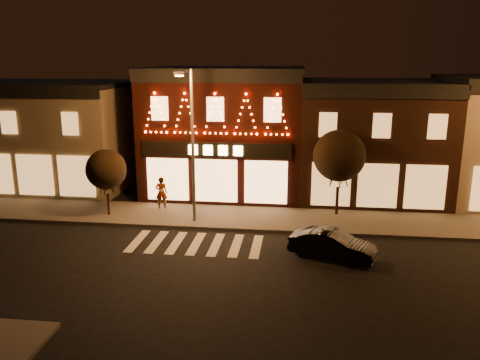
# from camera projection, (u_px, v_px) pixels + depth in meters

# --- Properties ---
(ground) EXTENTS (120.00, 120.00, 0.00)m
(ground) POSITION_uv_depth(u_px,v_px,m) (176.00, 280.00, 20.13)
(ground) COLOR black
(ground) RESTS_ON ground
(sidewalk_far) EXTENTS (44.00, 4.00, 0.15)m
(sidewalk_far) POSITION_uv_depth(u_px,v_px,m) (245.00, 218.00, 27.56)
(sidewalk_far) COLOR #47423D
(sidewalk_far) RESTS_ON ground
(building_left) EXTENTS (12.20, 8.28, 7.30)m
(building_left) POSITION_uv_depth(u_px,v_px,m) (44.00, 134.00, 34.23)
(building_left) COLOR #766B54
(building_left) RESTS_ON ground
(building_pulp) EXTENTS (10.20, 8.34, 8.30)m
(building_pulp) POSITION_uv_depth(u_px,v_px,m) (226.00, 130.00, 32.53)
(building_pulp) COLOR black
(building_pulp) RESTS_ON ground
(building_right_a) EXTENTS (9.20, 8.28, 7.50)m
(building_right_a) POSITION_uv_depth(u_px,v_px,m) (371.00, 139.00, 31.50)
(building_right_a) COLOR #331B11
(building_right_a) RESTS_ON ground
(streetlamp_mid) EXTENTS (0.56, 1.88, 8.20)m
(streetlamp_mid) POSITION_uv_depth(u_px,v_px,m) (191.00, 135.00, 25.48)
(streetlamp_mid) COLOR #59595E
(streetlamp_mid) RESTS_ON sidewalk_far
(tree_left) EXTENTS (2.27, 2.27, 3.80)m
(tree_left) POSITION_uv_depth(u_px,v_px,m) (106.00, 170.00, 27.27)
(tree_left) COLOR black
(tree_left) RESTS_ON sidewalk_far
(tree_right) EXTENTS (2.93, 2.93, 4.90)m
(tree_right) POSITION_uv_depth(u_px,v_px,m) (339.00, 156.00, 27.18)
(tree_right) COLOR black
(tree_right) RESTS_ON sidewalk_far
(dark_sedan) EXTENTS (4.16, 2.60, 1.29)m
(dark_sedan) POSITION_uv_depth(u_px,v_px,m) (332.00, 245.00, 22.12)
(dark_sedan) COLOR black
(dark_sedan) RESTS_ON ground
(pedestrian) EXTENTS (0.77, 0.57, 1.92)m
(pedestrian) POSITION_uv_depth(u_px,v_px,m) (161.00, 193.00, 28.88)
(pedestrian) COLOR gray
(pedestrian) RESTS_ON sidewalk_far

